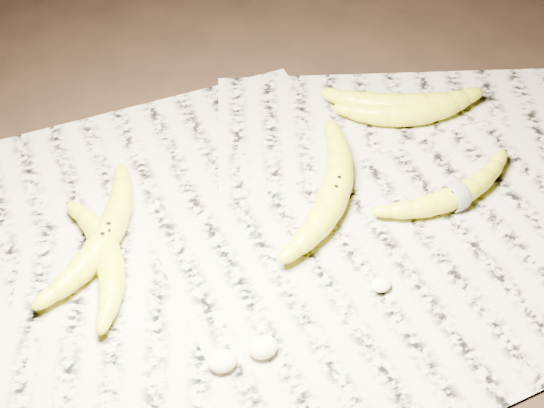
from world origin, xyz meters
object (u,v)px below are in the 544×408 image
object	(u,v)px
banana_taped	(456,194)
banana_upper_a	(413,111)
banana_left_a	(106,236)
banana_left_b	(108,256)
banana_upper_b	(404,105)
banana_center	(335,190)

from	to	relation	value
banana_taped	banana_upper_a	bearing A→B (deg)	72.70
banana_left_a	banana_left_b	size ratio (longest dim) A/B	1.18
banana_left_a	banana_upper_b	size ratio (longest dim) A/B	1.05
banana_left_a	banana_upper_a	bearing A→B (deg)	-43.21
banana_taped	banana_upper_b	distance (m)	0.18
banana_center	banana_upper_b	bearing A→B (deg)	-16.53
banana_center	banana_upper_a	size ratio (longest dim) A/B	1.19
banana_left_b	banana_upper_a	bearing A→B (deg)	-76.06
banana_left_b	banana_upper_a	world-z (taller)	banana_upper_a
banana_left_a	banana_taped	world-z (taller)	banana_left_a
banana_upper_b	banana_taped	bearing A→B (deg)	-74.56
banana_center	banana_upper_a	world-z (taller)	banana_center
banana_upper_a	banana_taped	bearing A→B (deg)	-87.31
banana_center	banana_taped	xyz separation A→B (m)	(0.15, -0.05, -0.00)
banana_left_a	banana_left_b	world-z (taller)	banana_left_a
banana_center	banana_taped	bearing A→B (deg)	-75.17
banana_left_b	banana_taped	world-z (taller)	banana_left_b
banana_left_b	banana_upper_b	world-z (taller)	banana_upper_b
banana_upper_a	banana_upper_b	size ratio (longest dim) A/B	0.95
banana_left_a	banana_left_b	distance (m)	0.03
banana_center	banana_upper_a	xyz separation A→B (m)	(0.17, 0.12, -0.00)
banana_left_b	banana_center	xyz separation A→B (m)	(0.30, 0.02, 0.00)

